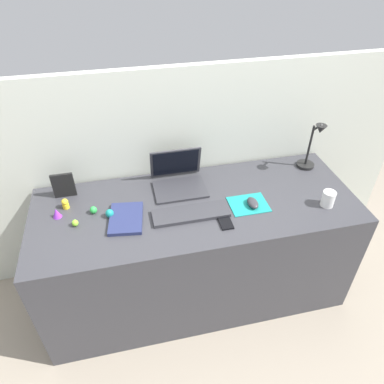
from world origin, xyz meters
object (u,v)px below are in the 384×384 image
(laptop, at_px, (178,177))
(toy_figurine_purple, at_px, (57,213))
(toy_figurine_lime, at_px, (75,223))
(picture_frame, at_px, (64,185))
(toy_figurine_green, at_px, (93,210))
(coffee_mug, at_px, (328,199))
(toy_figurine_yellow, at_px, (65,204))
(desk_lamp, at_px, (312,147))
(toy_figurine_teal, at_px, (110,213))
(keyboard, at_px, (191,213))
(cell_phone, at_px, (225,221))
(mouse, at_px, (253,203))
(notebook_pad, at_px, (126,218))

(laptop, xyz_separation_m, toy_figurine_purple, (-0.68, -0.14, -0.03))
(laptop, distance_m, toy_figurine_lime, 0.63)
(picture_frame, bearing_deg, toy_figurine_green, -50.50)
(coffee_mug, bearing_deg, toy_figurine_yellow, 168.14)
(desk_lamp, height_order, toy_figurine_purple, desk_lamp)
(toy_figurine_purple, bearing_deg, toy_figurine_lime, -43.69)
(laptop, bearing_deg, toy_figurine_teal, -154.19)
(keyboard, relative_size, coffee_mug, 4.52)
(laptop, bearing_deg, cell_phone, -64.64)
(keyboard, bearing_deg, toy_figurine_teal, 168.97)
(toy_figurine_purple, bearing_deg, laptop, 11.44)
(mouse, bearing_deg, desk_lamp, 29.94)
(coffee_mug, bearing_deg, toy_figurine_purple, 170.99)
(laptop, bearing_deg, notebook_pad, -143.41)
(cell_phone, distance_m, toy_figurine_green, 0.70)
(desk_lamp, xyz_separation_m, coffee_mug, (-0.07, -0.35, -0.11))
(notebook_pad, xyz_separation_m, coffee_mug, (1.09, -0.12, 0.04))
(laptop, distance_m, toy_figurine_purple, 0.69)
(toy_figurine_purple, relative_size, toy_figurine_green, 1.26)
(toy_figurine_teal, bearing_deg, picture_frame, 135.33)
(toy_figurine_lime, bearing_deg, laptop, 21.44)
(laptop, bearing_deg, toy_figurine_purple, -168.56)
(laptop, relative_size, cell_phone, 2.34)
(picture_frame, xyz_separation_m, toy_figurine_green, (0.15, -0.18, -0.05))
(keyboard, xyz_separation_m, picture_frame, (-0.66, 0.32, 0.06))
(picture_frame, height_order, toy_figurine_green, picture_frame)
(laptop, xyz_separation_m, toy_figurine_teal, (-0.41, -0.20, -0.03))
(cell_phone, relative_size, notebook_pad, 0.53)
(keyboard, bearing_deg, toy_figurine_green, 165.51)
(keyboard, distance_m, desk_lamp, 0.87)
(notebook_pad, bearing_deg, toy_figurine_purple, 171.57)
(mouse, relative_size, toy_figurine_teal, 2.01)
(toy_figurine_purple, relative_size, toy_figurine_teal, 1.10)
(laptop, distance_m, toy_figurine_yellow, 0.64)
(cell_phone, height_order, toy_figurine_green, toy_figurine_green)
(picture_frame, xyz_separation_m, toy_figurine_lime, (0.06, -0.27, -0.06))
(mouse, xyz_separation_m, toy_figurine_yellow, (-1.00, 0.21, 0.01))
(desk_lamp, bearing_deg, toy_figurine_yellow, -177.69)
(keyboard, bearing_deg, picture_frame, 154.37)
(keyboard, distance_m, toy_figurine_lime, 0.60)
(toy_figurine_lime, bearing_deg, coffee_mug, -5.81)
(laptop, relative_size, toy_figurine_teal, 6.28)
(toy_figurine_green, relative_size, toy_figurine_teal, 0.87)
(mouse, xyz_separation_m, desk_lamp, (0.47, 0.27, 0.13))
(coffee_mug, xyz_separation_m, toy_figurine_purple, (-1.44, 0.23, -0.02))
(desk_lamp, relative_size, toy_figurine_purple, 6.30)
(cell_phone, bearing_deg, mouse, 26.03)
(cell_phone, distance_m, coffee_mug, 0.59)
(laptop, xyz_separation_m, mouse, (0.36, -0.28, -0.03))
(toy_figurine_green, bearing_deg, notebook_pad, -29.47)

